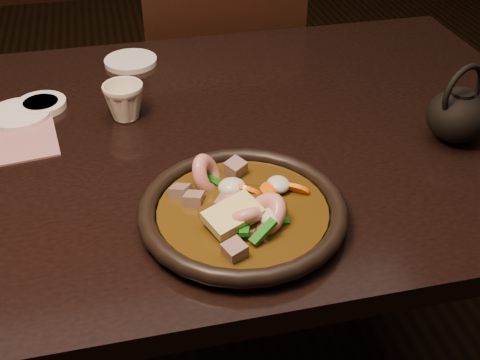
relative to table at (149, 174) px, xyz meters
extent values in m
cube|color=black|center=(0.00, 0.00, 0.06)|extent=(1.60, 0.90, 0.04)
cylinder|color=black|center=(0.72, 0.37, -0.32)|extent=(0.06, 0.06, 0.71)
cube|color=black|center=(0.27, 0.71, -0.23)|extent=(0.47, 0.47, 0.04)
cylinder|color=black|center=(0.47, 0.87, -0.46)|extent=(0.04, 0.04, 0.43)
cylinder|color=black|center=(0.44, 0.52, -0.46)|extent=(0.04, 0.04, 0.43)
cylinder|color=black|center=(0.11, 0.90, -0.46)|extent=(0.04, 0.04, 0.43)
cylinder|color=black|center=(0.08, 0.55, -0.46)|extent=(0.04, 0.04, 0.43)
cube|color=black|center=(0.26, 0.51, 0.02)|extent=(0.42, 0.06, 0.46)
cylinder|color=black|center=(0.12, -0.26, 0.08)|extent=(0.29, 0.29, 0.01)
torus|color=black|center=(0.12, -0.26, 0.10)|extent=(0.32, 0.32, 0.03)
cylinder|color=#3E290B|center=(0.12, -0.26, 0.09)|extent=(0.26, 0.26, 0.01)
ellipsoid|color=#3E290B|center=(0.12, -0.26, 0.09)|extent=(0.14, 0.13, 0.04)
torus|color=#DF958C|center=(0.15, -0.30, 0.11)|extent=(0.08, 0.08, 0.06)
torus|color=#DF958C|center=(0.08, -0.18, 0.11)|extent=(0.07, 0.08, 0.07)
torus|color=#DF958C|center=(0.12, -0.27, 0.11)|extent=(0.08, 0.08, 0.04)
torus|color=#DF958C|center=(0.12, -0.29, 0.10)|extent=(0.07, 0.07, 0.06)
cube|color=gray|center=(0.10, -0.25, 0.10)|extent=(0.04, 0.04, 0.03)
cube|color=gray|center=(0.05, -0.23, 0.10)|extent=(0.04, 0.04, 0.03)
cube|color=gray|center=(0.13, -0.17, 0.11)|extent=(0.04, 0.04, 0.03)
cube|color=gray|center=(0.04, -0.20, 0.10)|extent=(0.04, 0.04, 0.04)
cube|color=gray|center=(0.10, -0.28, 0.10)|extent=(0.04, 0.04, 0.03)
cube|color=gray|center=(0.09, -0.35, 0.10)|extent=(0.04, 0.04, 0.03)
cylinder|color=#F86507|center=(0.16, -0.25, 0.11)|extent=(0.05, 0.05, 0.04)
cylinder|color=#F86507|center=(0.21, -0.23, 0.10)|extent=(0.06, 0.05, 0.05)
cylinder|color=#F86507|center=(0.13, -0.23, 0.11)|extent=(0.06, 0.06, 0.04)
cylinder|color=#F86507|center=(0.13, -0.29, 0.10)|extent=(0.04, 0.06, 0.05)
cylinder|color=#F86507|center=(0.12, -0.26, 0.10)|extent=(0.07, 0.07, 0.03)
cube|color=#176A14|center=(0.12, -0.26, 0.11)|extent=(0.02, 0.05, 0.02)
cube|color=#176A14|center=(0.13, -0.28, 0.10)|extent=(0.05, 0.03, 0.02)
cube|color=#176A14|center=(0.13, -0.33, 0.11)|extent=(0.04, 0.03, 0.03)
cube|color=#176A14|center=(0.09, -0.18, 0.10)|extent=(0.04, 0.05, 0.02)
cube|color=#176A14|center=(0.16, -0.30, 0.10)|extent=(0.05, 0.02, 0.01)
cube|color=#176A14|center=(0.11, -0.31, 0.11)|extent=(0.03, 0.05, 0.01)
ellipsoid|color=beige|center=(0.11, -0.22, 0.11)|extent=(0.04, 0.04, 0.03)
ellipsoid|color=beige|center=(0.11, -0.26, 0.10)|extent=(0.04, 0.04, 0.02)
ellipsoid|color=beige|center=(0.19, -0.23, 0.11)|extent=(0.04, 0.04, 0.02)
ellipsoid|color=beige|center=(0.15, -0.31, 0.11)|extent=(0.03, 0.04, 0.03)
ellipsoid|color=beige|center=(0.12, -0.26, 0.11)|extent=(0.04, 0.04, 0.02)
cube|color=#F2E291|center=(0.10, -0.29, 0.12)|extent=(0.09, 0.08, 0.03)
cylinder|color=white|center=(-0.19, 0.17, 0.08)|extent=(0.10, 0.10, 0.01)
cylinder|color=white|center=(-0.23, 0.14, 0.08)|extent=(0.12, 0.12, 0.01)
cylinder|color=white|center=(0.00, 0.33, 0.08)|extent=(0.12, 0.12, 0.01)
imported|color=#F0E3D0|center=(-0.03, 0.09, 0.12)|extent=(0.08, 0.07, 0.08)
cube|color=#AA6973|center=(-0.23, 0.04, 0.08)|extent=(0.16, 0.16, 0.00)
ellipsoid|color=black|center=(0.54, -0.12, 0.13)|extent=(0.11, 0.11, 0.09)
cylinder|color=black|center=(0.54, -0.12, 0.17)|extent=(0.04, 0.04, 0.02)
cylinder|color=black|center=(0.59, -0.10, 0.13)|extent=(0.05, 0.03, 0.04)
torus|color=black|center=(0.54, -0.12, 0.18)|extent=(0.10, 0.05, 0.10)
camera|label=1|loc=(-0.04, -0.94, 0.66)|focal=45.00mm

